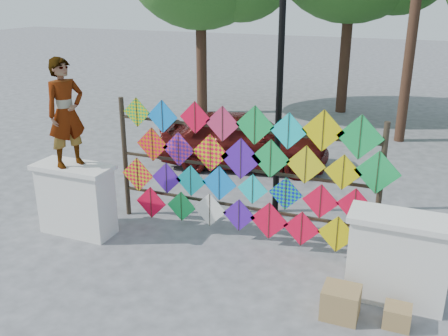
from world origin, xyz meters
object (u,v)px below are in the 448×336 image
Objects in this scene: vendor_woman at (66,113)px; sedan at (244,139)px; kite_rack at (245,172)px; lamppost at (280,74)px.

vendor_woman reaches higher than sedan.
sedan is at bearing 110.17° from kite_rack.
lamppost is at bearing -31.34° from vendor_woman.
kite_rack is 3.79m from sedan.
kite_rack reaches higher than sedan.
kite_rack is 3.14m from vendor_woman.
lamppost is (3.02, 2.20, 0.50)m from vendor_woman.
lamppost reaches higher than kite_rack.
vendor_woman is 3.77m from lamppost.
vendor_woman is 4.95m from sedan.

